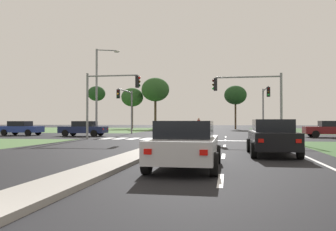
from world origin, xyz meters
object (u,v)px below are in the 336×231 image
Objects in this scene: car_maroon_fourth at (331,129)px; treeline_third at (155,90)px; car_blue_second at (21,128)px; car_black_sixth at (272,137)px; traffic_signal_far_left at (127,103)px; treeline_near at (97,94)px; traffic_signal_far_right at (265,101)px; car_white_fifth at (186,126)px; treeline_fourth at (235,95)px; traffic_signal_near_right at (254,94)px; car_silver_near at (186,144)px; street_lamp_second at (99,87)px; car_navy_third at (84,128)px; treeline_second at (132,97)px; pedestrian_at_median at (199,123)px; traffic_signal_near_left at (107,93)px.

car_maroon_fourth is 0.45× the size of treeline_third.
car_black_sixth is at bearing 53.05° from car_blue_second.
treeline_near reaches higher than traffic_signal_far_left.
traffic_signal_far_right is (25.05, 4.99, 2.82)m from car_blue_second.
car_white_fifth is 0.58× the size of treeline_fourth.
car_white_fifth is at bearing 109.11° from traffic_signal_near_right.
traffic_signal_near_right is at bearing -100.17° from traffic_signal_far_right.
car_silver_near is 29.68m from car_blue_second.
car_blue_second is at bearing 131.97° from car_silver_near.
car_blue_second is 0.81× the size of traffic_signal_near_right.
treeline_near reaches higher than traffic_signal_far_right.
street_lamp_second is 0.97× the size of treeline_near.
car_navy_third is 0.46× the size of treeline_third.
treeline_third is at bearing 121.68° from traffic_signal_far_right.
car_black_sixth is 54.39m from treeline_third.
treeline_second is at bearing 127.37° from traffic_signal_far_right.
street_lamp_second reaches higher than car_white_fifth.
car_white_fifth is 12.95m from traffic_signal_far_left.
traffic_signal_far_right is 34.59m from treeline_third.
car_maroon_fourth reaches higher than car_navy_third.
treeline_second is at bearing 100.71° from street_lamp_second.
treeline_third is 1.26× the size of treeline_fourth.
treeline_third is at bearing 0.19° from car_navy_third.
pedestrian_at_median is at bearing 94.01° from car_silver_near.
traffic_signal_near_left is at bearing -83.63° from treeline_third.
street_lamp_second reaches higher than traffic_signal_far_left.
car_black_sixth is (7.75, -33.71, 0.03)m from car_white_fifth.
traffic_signal_near_right reaches higher than car_white_fifth.
treeline_near reaches higher than car_blue_second.
treeline_third is (-23.31, 33.62, 6.95)m from car_maroon_fourth.
traffic_signal_near_left is 0.67× the size of treeline_fourth.
traffic_signal_near_left reaches higher than car_silver_near.
treeline_near is at bearing 46.40° from car_maroon_fourth.
street_lamp_second is (-6.41, -17.43, 4.01)m from car_white_fifth.
car_blue_second is 24.02m from traffic_signal_near_right.
car_navy_third is at bearing 88.43° from pedestrian_at_median.
treeline_near is at bearing 135.79° from traffic_signal_far_right.
car_maroon_fourth reaches higher than car_white_fifth.
car_blue_second reaches higher than car_white_fifth.
treeline_near is 12.50m from treeline_third.
car_black_sixth is 16.31m from traffic_signal_near_left.
car_navy_third is at bearing -115.49° from treeline_fourth.
treeline_third is (5.00, -0.93, 1.39)m from treeline_second.
pedestrian_at_median is at bearing 119.68° from car_blue_second.
street_lamp_second is 14.55m from pedestrian_at_median.
treeline_third is (-0.12, 34.82, 6.96)m from car_navy_third.
car_blue_second is 35.64m from treeline_second.
traffic_signal_near_right reaches higher than car_blue_second.
car_blue_second is at bearing 173.34° from street_lamp_second.
traffic_signal_near_left is at bearing -81.44° from traffic_signal_far_left.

